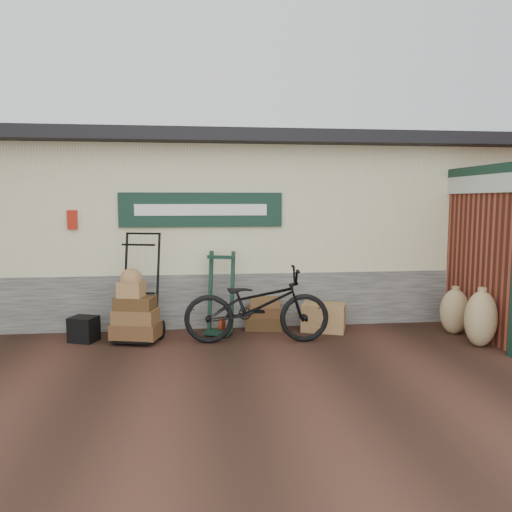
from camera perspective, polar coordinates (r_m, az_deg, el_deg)
The scene contains 11 objects.
ground at distance 7.40m, azimuth -3.65°, elevation -10.12°, with size 80.00×80.00×0.00m, color black.
station_building at distance 9.84m, azimuth -4.60°, elevation 3.52°, with size 14.40×4.10×3.20m.
brick_outbuilding at distance 9.74m, azimuth 24.66°, elevation 1.09°, with size 1.71×4.51×2.62m.
porter_trolley at distance 7.71m, azimuth -13.18°, elevation -3.32°, with size 0.82×0.62×1.65m, color black, non-canonical shape.
green_barrow at distance 7.89m, azimuth -4.09°, elevation -4.24°, with size 0.47×0.40×1.30m, color black, non-canonical shape.
suitcase_stack at distance 8.21m, azimuth 0.91°, elevation -6.53°, with size 0.60×0.38×0.53m, color #3C2713, non-canonical shape.
wicker_hamper at distance 8.19m, azimuth 7.73°, elevation -6.94°, with size 0.68×0.44×0.44m, color olive.
black_trunk at distance 7.95m, azimuth -19.09°, elevation -7.90°, with size 0.37×0.32×0.37m, color black.
bicycle at distance 7.38m, azimuth 0.09°, elevation -5.16°, with size 2.14×0.75×1.25m, color black.
burlap_sack_left at distance 8.49m, azimuth 21.74°, elevation -5.92°, with size 0.45×0.38×0.72m, color #93724F.
burlap_sack_right at distance 7.91m, azimuth 24.31°, elevation -6.56°, with size 0.51×0.43×0.81m, color #93724F.
Camera 1 is at (-0.37, -7.09, 2.09)m, focal length 35.00 mm.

